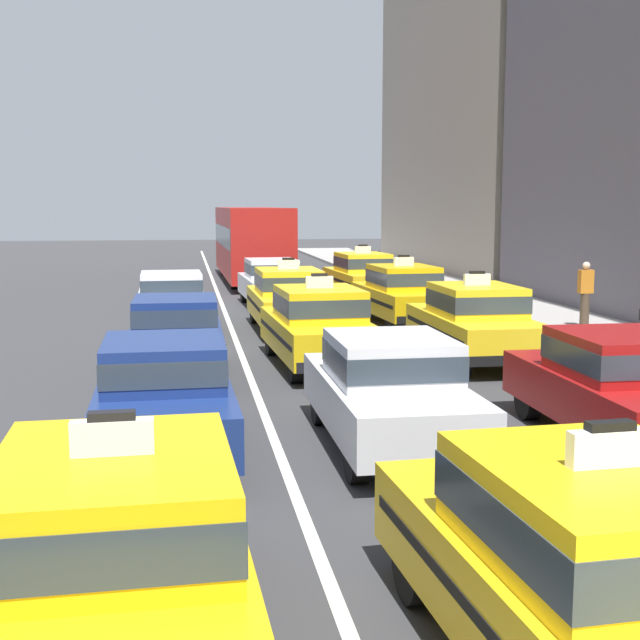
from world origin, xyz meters
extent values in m
cube|color=silver|center=(-1.60, 20.00, 0.00)|extent=(0.14, 80.00, 0.01)
cube|color=silver|center=(1.60, 20.00, 0.00)|extent=(0.14, 80.00, 0.01)
cube|color=#9E9993|center=(7.20, 15.00, 0.07)|extent=(4.00, 90.00, 0.15)
cube|color=gray|center=(12.20, 39.20, 9.00)|extent=(6.00, 19.55, 18.00)
cylinder|color=black|center=(-4.12, 4.80, 0.32)|extent=(0.26, 0.65, 0.64)
cylinder|color=black|center=(-2.65, 4.85, 0.32)|extent=(0.26, 0.65, 0.64)
cube|color=yellow|center=(-3.33, 3.30, 0.67)|extent=(1.95, 4.56, 0.70)
cube|color=black|center=(-3.33, 3.30, 0.72)|extent=(1.96, 4.20, 0.10)
cube|color=yellow|center=(-3.33, 3.15, 1.34)|extent=(1.67, 2.15, 0.64)
cube|color=#2D3842|center=(-3.33, 3.15, 1.34)|extent=(1.69, 2.17, 0.35)
cube|color=white|center=(-3.33, 3.15, 1.78)|extent=(0.56, 0.14, 0.24)
cube|color=black|center=(-3.33, 3.15, 1.93)|extent=(0.32, 0.12, 0.06)
cube|color=black|center=(-3.41, 5.51, 0.42)|extent=(1.71, 0.20, 0.20)
cylinder|color=black|center=(-3.87, 10.18, 0.32)|extent=(0.25, 0.64, 0.64)
cylinder|color=black|center=(-2.43, 10.21, 0.32)|extent=(0.25, 0.64, 0.64)
cylinder|color=black|center=(-3.81, 7.34, 0.32)|extent=(0.25, 0.64, 0.64)
cylinder|color=black|center=(-2.37, 7.37, 0.32)|extent=(0.25, 0.64, 0.64)
cube|color=navy|center=(-3.12, 8.78, 0.65)|extent=(1.85, 4.34, 0.66)
cube|color=navy|center=(-3.12, 8.68, 1.28)|extent=(1.60, 1.93, 0.60)
cube|color=#2D3842|center=(-3.12, 8.68, 1.28)|extent=(1.62, 1.95, 0.33)
cylinder|color=black|center=(-3.73, 15.40, 0.32)|extent=(0.24, 0.64, 0.64)
cylinder|color=black|center=(-2.28, 15.40, 0.32)|extent=(0.24, 0.64, 0.64)
cylinder|color=black|center=(-3.75, 12.57, 0.32)|extent=(0.24, 0.64, 0.64)
cylinder|color=black|center=(-2.30, 12.56, 0.32)|extent=(0.24, 0.64, 0.64)
cube|color=navy|center=(-3.01, 13.98, 0.65)|extent=(1.79, 4.31, 0.66)
cube|color=navy|center=(-3.02, 13.88, 1.28)|extent=(1.57, 1.91, 0.60)
cube|color=#2D3842|center=(-3.02, 13.88, 1.28)|extent=(1.59, 1.93, 0.33)
cylinder|color=black|center=(-3.94, 21.58, 0.32)|extent=(0.26, 0.65, 0.64)
cylinder|color=black|center=(-2.49, 21.62, 0.32)|extent=(0.26, 0.65, 0.64)
cylinder|color=black|center=(-3.87, 18.74, 0.32)|extent=(0.26, 0.65, 0.64)
cylinder|color=black|center=(-2.42, 18.78, 0.32)|extent=(0.26, 0.65, 0.64)
cube|color=silver|center=(-3.18, 20.18, 0.65)|extent=(1.87, 4.34, 0.66)
cube|color=silver|center=(-3.18, 20.08, 1.28)|extent=(1.61, 1.94, 0.60)
cube|color=#2D3842|center=(-3.18, 20.08, 1.28)|extent=(1.63, 1.96, 0.33)
cylinder|color=black|center=(-0.93, 4.00, 0.32)|extent=(0.27, 0.65, 0.64)
cylinder|color=black|center=(0.54, 4.08, 0.32)|extent=(0.27, 0.65, 0.64)
cube|color=yellow|center=(-0.12, 2.52, 0.67)|extent=(2.03, 4.59, 0.70)
cube|color=black|center=(-0.12, 2.52, 0.72)|extent=(2.03, 4.23, 0.10)
cube|color=yellow|center=(-0.11, 2.37, 1.34)|extent=(1.71, 2.18, 0.64)
cube|color=#2D3842|center=(-0.11, 2.37, 1.34)|extent=(1.73, 2.20, 0.35)
cube|color=white|center=(-0.11, 2.37, 1.78)|extent=(0.57, 0.15, 0.24)
cube|color=black|center=(-0.11, 2.37, 1.93)|extent=(0.33, 0.13, 0.06)
cube|color=black|center=(-0.23, 4.72, 0.42)|extent=(1.71, 0.23, 0.20)
cylinder|color=black|center=(-0.79, 10.01, 0.32)|extent=(0.24, 0.64, 0.64)
cylinder|color=black|center=(0.65, 10.01, 0.32)|extent=(0.24, 0.64, 0.64)
cylinder|color=black|center=(-0.80, 7.17, 0.32)|extent=(0.24, 0.64, 0.64)
cylinder|color=black|center=(0.65, 7.17, 0.32)|extent=(0.24, 0.64, 0.64)
cube|color=silver|center=(-0.07, 8.59, 0.65)|extent=(1.77, 4.30, 0.66)
cube|color=silver|center=(-0.07, 8.49, 1.28)|extent=(1.56, 1.90, 0.60)
cube|color=#2D3842|center=(-0.07, 8.49, 1.28)|extent=(1.58, 1.92, 0.33)
cylinder|color=black|center=(-0.92, 16.15, 0.32)|extent=(0.27, 0.65, 0.64)
cylinder|color=black|center=(0.56, 16.22, 0.32)|extent=(0.27, 0.65, 0.64)
cylinder|color=black|center=(-0.78, 13.10, 0.32)|extent=(0.27, 0.65, 0.64)
cylinder|color=black|center=(0.70, 13.17, 0.32)|extent=(0.27, 0.65, 0.64)
cube|color=yellow|center=(-0.11, 14.66, 0.67)|extent=(2.00, 4.58, 0.70)
cube|color=black|center=(-0.11, 14.66, 0.72)|extent=(2.01, 4.22, 0.10)
cube|color=yellow|center=(-0.10, 14.51, 1.34)|extent=(1.69, 2.17, 0.64)
cube|color=#2D3842|center=(-0.10, 14.51, 1.34)|extent=(1.71, 2.19, 0.35)
cube|color=white|center=(-0.10, 14.51, 1.78)|extent=(0.56, 0.15, 0.24)
cube|color=black|center=(-0.10, 14.51, 1.93)|extent=(0.32, 0.12, 0.06)
cube|color=black|center=(-0.21, 16.87, 0.42)|extent=(1.71, 0.22, 0.20)
cube|color=black|center=(-0.01, 12.45, 0.42)|extent=(1.71, 0.22, 0.20)
cylinder|color=black|center=(-0.87, 21.41, 0.32)|extent=(0.25, 0.64, 0.64)
cylinder|color=black|center=(0.61, 21.43, 0.32)|extent=(0.25, 0.64, 0.64)
cylinder|color=black|center=(-0.82, 18.35, 0.32)|extent=(0.25, 0.64, 0.64)
cylinder|color=black|center=(0.66, 18.37, 0.32)|extent=(0.25, 0.64, 0.64)
cube|color=yellow|center=(-0.11, 19.89, 0.67)|extent=(1.87, 4.53, 0.70)
cube|color=black|center=(-0.11, 19.89, 0.72)|extent=(1.89, 4.17, 0.10)
cube|color=yellow|center=(-0.11, 19.74, 1.34)|extent=(1.63, 2.13, 0.64)
cube|color=#2D3842|center=(-0.11, 19.74, 1.34)|extent=(1.65, 2.15, 0.35)
cube|color=white|center=(-0.11, 19.74, 1.78)|extent=(0.56, 0.13, 0.24)
cube|color=black|center=(-0.11, 19.74, 1.93)|extent=(0.32, 0.12, 0.06)
cube|color=black|center=(-0.14, 22.10, 0.42)|extent=(1.71, 0.17, 0.20)
cube|color=black|center=(-0.07, 17.68, 0.42)|extent=(1.71, 0.17, 0.20)
cylinder|color=black|center=(-0.79, 26.70, 0.32)|extent=(0.27, 0.65, 0.64)
cylinder|color=black|center=(0.65, 26.76, 0.32)|extent=(0.27, 0.65, 0.64)
cylinder|color=black|center=(-0.67, 23.87, 0.32)|extent=(0.27, 0.65, 0.64)
cylinder|color=black|center=(0.77, 23.93, 0.32)|extent=(0.27, 0.65, 0.64)
cube|color=silver|center=(-0.01, 25.31, 0.65)|extent=(1.94, 4.37, 0.66)
cube|color=silver|center=(-0.01, 25.21, 1.28)|extent=(1.64, 1.96, 0.60)
cube|color=#2D3842|center=(-0.01, 25.21, 1.28)|extent=(1.66, 1.99, 0.33)
cylinder|color=black|center=(-0.98, 38.04, 0.32)|extent=(0.25, 0.64, 0.64)
cylinder|color=black|center=(1.02, 38.07, 0.32)|extent=(0.25, 0.64, 0.64)
cylinder|color=black|center=(-0.89, 31.32, 0.32)|extent=(0.25, 0.64, 0.64)
cylinder|color=black|center=(1.11, 31.35, 0.32)|extent=(0.25, 0.64, 0.64)
cube|color=#B21E19|center=(0.07, 34.69, 1.77)|extent=(2.64, 11.23, 2.90)
cube|color=#2D3842|center=(0.07, 34.69, 2.02)|extent=(2.66, 10.78, 0.84)
cube|color=black|center=(0.00, 40.24, 2.97)|extent=(2.13, 0.11, 0.36)
cylinder|color=black|center=(2.48, 9.78, 0.32)|extent=(0.25, 0.64, 0.64)
cylinder|color=black|center=(3.92, 9.76, 0.32)|extent=(0.25, 0.64, 0.64)
cylinder|color=black|center=(2.45, 6.94, 0.32)|extent=(0.25, 0.64, 0.64)
cube|color=maroon|center=(3.19, 8.35, 0.65)|extent=(1.81, 4.32, 0.66)
cube|color=maroon|center=(3.18, 8.25, 1.28)|extent=(1.58, 1.92, 0.60)
cube|color=#2D3842|center=(3.18, 8.25, 1.28)|extent=(1.60, 1.94, 0.33)
cylinder|color=black|center=(2.55, 16.27, 0.32)|extent=(0.24, 0.64, 0.64)
cylinder|color=black|center=(4.03, 16.27, 0.32)|extent=(0.24, 0.64, 0.64)
cylinder|color=black|center=(2.55, 13.21, 0.32)|extent=(0.24, 0.64, 0.64)
cylinder|color=black|center=(4.03, 13.21, 0.32)|extent=(0.24, 0.64, 0.64)
cube|color=yellow|center=(3.29, 14.74, 0.67)|extent=(1.80, 4.50, 0.70)
cube|color=black|center=(3.29, 14.74, 0.72)|extent=(1.82, 4.14, 0.10)
cube|color=yellow|center=(3.29, 14.59, 1.34)|extent=(1.60, 2.10, 0.64)
cube|color=#2D3842|center=(3.29, 14.59, 1.34)|extent=(1.62, 2.12, 0.35)
cube|color=white|center=(3.29, 14.59, 1.78)|extent=(0.56, 0.12, 0.24)
cube|color=black|center=(3.29, 14.59, 1.93)|extent=(0.32, 0.11, 0.06)
cube|color=black|center=(3.29, 16.95, 0.42)|extent=(1.71, 0.14, 0.20)
cube|color=black|center=(3.29, 12.53, 0.42)|extent=(1.71, 0.14, 0.20)
cylinder|color=black|center=(2.38, 22.11, 0.32)|extent=(0.28, 0.65, 0.64)
cylinder|color=black|center=(3.86, 22.20, 0.32)|extent=(0.28, 0.65, 0.64)
cylinder|color=black|center=(2.57, 19.06, 0.32)|extent=(0.28, 0.65, 0.64)
cylinder|color=black|center=(4.04, 19.15, 0.32)|extent=(0.28, 0.65, 0.64)
cube|color=yellow|center=(3.21, 20.63, 0.67)|extent=(2.07, 4.60, 0.70)
cube|color=black|center=(3.21, 20.63, 0.72)|extent=(2.07, 4.24, 0.10)
cube|color=yellow|center=(3.22, 20.48, 1.34)|extent=(1.73, 2.19, 0.64)
cube|color=#2D3842|center=(3.22, 20.48, 1.34)|extent=(1.75, 2.21, 0.35)
cube|color=white|center=(3.22, 20.48, 1.78)|extent=(0.57, 0.15, 0.24)
cube|color=black|center=(3.22, 20.48, 1.93)|extent=(0.33, 0.13, 0.06)
cube|color=black|center=(3.08, 22.83, 0.42)|extent=(1.72, 0.24, 0.20)
cube|color=black|center=(3.35, 18.42, 0.42)|extent=(1.72, 0.24, 0.20)
cylinder|color=black|center=(2.54, 28.41, 0.32)|extent=(0.28, 0.65, 0.64)
cylinder|color=black|center=(4.01, 28.50, 0.32)|extent=(0.28, 0.65, 0.64)
cylinder|color=black|center=(2.73, 25.35, 0.32)|extent=(0.28, 0.65, 0.64)
cylinder|color=black|center=(4.20, 25.44, 0.32)|extent=(0.28, 0.65, 0.64)
cube|color=yellow|center=(3.37, 26.92, 0.67)|extent=(2.08, 4.60, 0.70)
cube|color=black|center=(3.37, 26.92, 0.72)|extent=(2.07, 4.25, 0.10)
cube|color=yellow|center=(3.38, 26.77, 1.34)|extent=(1.73, 2.20, 0.64)
cube|color=#2D3842|center=(3.38, 26.77, 1.34)|extent=(1.75, 2.22, 0.35)
cube|color=white|center=(3.38, 26.77, 1.78)|extent=(0.57, 0.15, 0.24)
cube|color=black|center=(3.38, 26.77, 1.93)|extent=(0.33, 0.13, 0.06)
cube|color=black|center=(3.23, 29.13, 0.42)|extent=(1.72, 0.25, 0.20)
cube|color=black|center=(3.51, 24.72, 0.42)|extent=(1.72, 0.25, 0.20)
cylinder|color=#473828|center=(7.53, 18.20, 0.60)|extent=(0.24, 0.24, 0.90)
cube|color=orange|center=(7.53, 18.20, 1.36)|extent=(0.36, 0.22, 0.61)
sphere|color=beige|center=(7.53, 18.20, 1.77)|extent=(0.20, 0.20, 0.20)
camera|label=1|loc=(-2.82, -2.67, 3.35)|focal=47.95mm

